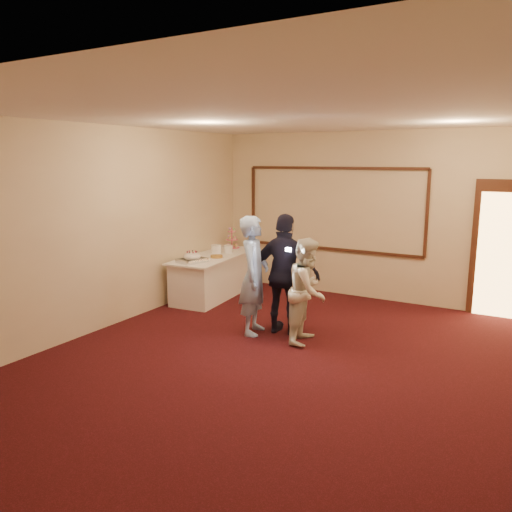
{
  "coord_description": "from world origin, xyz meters",
  "views": [
    {
      "loc": [
        2.58,
        -5.24,
        2.5
      ],
      "look_at": [
        -0.89,
        0.8,
        1.15
      ],
      "focal_mm": 35.0,
      "sensor_mm": 36.0,
      "label": 1
    }
  ],
  "objects_px": {
    "cupcake_stand": "(232,240)",
    "man": "(254,275)",
    "guest": "(285,275)",
    "pavlova_tray": "(192,258)",
    "woman": "(308,290)",
    "plate_stack_a": "(216,249)",
    "plate_stack_b": "(228,249)",
    "buffet_table": "(215,275)",
    "tart": "(217,257)"
  },
  "relations": [
    {
      "from": "cupcake_stand",
      "to": "plate_stack_a",
      "type": "distance_m",
      "value": 0.7
    },
    {
      "from": "plate_stack_a",
      "to": "man",
      "type": "relative_size",
      "value": 0.12
    },
    {
      "from": "pavlova_tray",
      "to": "man",
      "type": "relative_size",
      "value": 0.32
    },
    {
      "from": "plate_stack_b",
      "to": "pavlova_tray",
      "type": "bearing_deg",
      "value": -92.76
    },
    {
      "from": "tart",
      "to": "pavlova_tray",
      "type": "bearing_deg",
      "value": -107.47
    },
    {
      "from": "buffet_table",
      "to": "man",
      "type": "relative_size",
      "value": 1.27
    },
    {
      "from": "buffet_table",
      "to": "pavlova_tray",
      "type": "bearing_deg",
      "value": -86.36
    },
    {
      "from": "buffet_table",
      "to": "plate_stack_b",
      "type": "distance_m",
      "value": 0.56
    },
    {
      "from": "buffet_table",
      "to": "tart",
      "type": "xyz_separation_m",
      "value": [
        0.21,
        -0.23,
        0.41
      ]
    },
    {
      "from": "cupcake_stand",
      "to": "guest",
      "type": "xyz_separation_m",
      "value": [
        2.19,
        -1.99,
        -0.05
      ]
    },
    {
      "from": "tart",
      "to": "woman",
      "type": "height_order",
      "value": "woman"
    },
    {
      "from": "tart",
      "to": "guest",
      "type": "distance_m",
      "value": 2.07
    },
    {
      "from": "pavlova_tray",
      "to": "plate_stack_a",
      "type": "relative_size",
      "value": 2.78
    },
    {
      "from": "plate_stack_a",
      "to": "man",
      "type": "distance_m",
      "value": 2.29
    },
    {
      "from": "pavlova_tray",
      "to": "tart",
      "type": "relative_size",
      "value": 2.18
    },
    {
      "from": "pavlova_tray",
      "to": "cupcake_stand",
      "type": "bearing_deg",
      "value": 96.8
    },
    {
      "from": "plate_stack_b",
      "to": "woman",
      "type": "distance_m",
      "value": 2.89
    },
    {
      "from": "woman",
      "to": "buffet_table",
      "type": "bearing_deg",
      "value": 54.77
    },
    {
      "from": "tart",
      "to": "cupcake_stand",
      "type": "bearing_deg",
      "value": 108.28
    },
    {
      "from": "cupcake_stand",
      "to": "woman",
      "type": "distance_m",
      "value": 3.39
    },
    {
      "from": "tart",
      "to": "guest",
      "type": "bearing_deg",
      "value": -27.17
    },
    {
      "from": "woman",
      "to": "guest",
      "type": "relative_size",
      "value": 0.83
    },
    {
      "from": "guest",
      "to": "pavlova_tray",
      "type": "bearing_deg",
      "value": -18.33
    },
    {
      "from": "cupcake_stand",
      "to": "man",
      "type": "bearing_deg",
      "value": -50.9
    },
    {
      "from": "woman",
      "to": "man",
      "type": "bearing_deg",
      "value": 87.78
    },
    {
      "from": "buffet_table",
      "to": "tart",
      "type": "distance_m",
      "value": 0.51
    },
    {
      "from": "cupcake_stand",
      "to": "man",
      "type": "relative_size",
      "value": 0.26
    },
    {
      "from": "buffet_table",
      "to": "woman",
      "type": "height_order",
      "value": "woman"
    },
    {
      "from": "buffet_table",
      "to": "man",
      "type": "xyz_separation_m",
      "value": [
        1.66,
        -1.4,
        0.47
      ]
    },
    {
      "from": "buffet_table",
      "to": "man",
      "type": "distance_m",
      "value": 2.22
    },
    {
      "from": "buffet_table",
      "to": "cupcake_stand",
      "type": "distance_m",
      "value": 0.99
    },
    {
      "from": "cupcake_stand",
      "to": "tart",
      "type": "relative_size",
      "value": 1.73
    },
    {
      "from": "plate_stack_b",
      "to": "woman",
      "type": "bearing_deg",
      "value": -34.7
    },
    {
      "from": "buffet_table",
      "to": "pavlova_tray",
      "type": "height_order",
      "value": "pavlova_tray"
    },
    {
      "from": "pavlova_tray",
      "to": "cupcake_stand",
      "type": "relative_size",
      "value": 1.26
    },
    {
      "from": "pavlova_tray",
      "to": "man",
      "type": "bearing_deg",
      "value": -22.32
    },
    {
      "from": "man",
      "to": "guest",
      "type": "xyz_separation_m",
      "value": [
        0.39,
        0.22,
        0.01
      ]
    },
    {
      "from": "buffet_table",
      "to": "pavlova_tray",
      "type": "distance_m",
      "value": 0.87
    },
    {
      "from": "plate_stack_a",
      "to": "plate_stack_b",
      "type": "bearing_deg",
      "value": 53.36
    },
    {
      "from": "man",
      "to": "guest",
      "type": "relative_size",
      "value": 0.98
    },
    {
      "from": "man",
      "to": "woman",
      "type": "relative_size",
      "value": 1.18
    },
    {
      "from": "pavlova_tray",
      "to": "man",
      "type": "height_order",
      "value": "man"
    },
    {
      "from": "man",
      "to": "guest",
      "type": "bearing_deg",
      "value": -74.92
    },
    {
      "from": "pavlova_tray",
      "to": "tart",
      "type": "bearing_deg",
      "value": 72.53
    },
    {
      "from": "plate_stack_a",
      "to": "tart",
      "type": "height_order",
      "value": "plate_stack_a"
    },
    {
      "from": "man",
      "to": "woman",
      "type": "bearing_deg",
      "value": -99.74
    },
    {
      "from": "cupcake_stand",
      "to": "woman",
      "type": "height_order",
      "value": "woman"
    },
    {
      "from": "buffet_table",
      "to": "guest",
      "type": "bearing_deg",
      "value": -29.84
    },
    {
      "from": "plate_stack_a",
      "to": "guest",
      "type": "relative_size",
      "value": 0.11
    },
    {
      "from": "buffet_table",
      "to": "woman",
      "type": "xyz_separation_m",
      "value": [
        2.48,
        -1.33,
        0.34
      ]
    }
  ]
}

